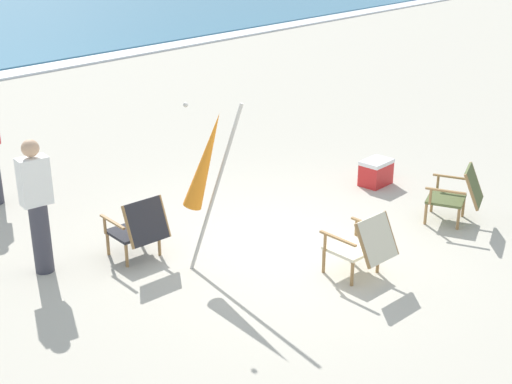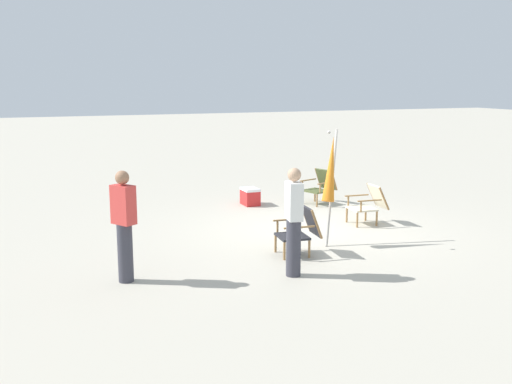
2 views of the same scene
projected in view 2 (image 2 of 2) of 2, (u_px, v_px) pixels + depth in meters
The scene contains 8 objects.
ground_plane at pixel (313, 230), 11.69m from camera, with size 80.00×80.00×0.00m, color #B7AF9E.
beach_chair_far_center at pixel (369, 203), 12.12m from camera, with size 0.63×0.77×0.80m.
beach_chair_mid_center at pixel (321, 185), 14.12m from camera, with size 0.78×0.86×0.81m.
beach_chair_front_right at pixel (301, 229), 9.98m from camera, with size 0.65×0.74×0.81m.
umbrella_furled_orange at pixel (331, 170), 10.47m from camera, with size 0.62×0.57×2.04m.
person_near_chairs at pixel (294, 221), 8.80m from camera, with size 0.37×0.26×1.63m.
person_by_waterline at pixel (124, 225), 8.55m from camera, with size 0.39×0.35×1.63m.
cooler_box at pixel (250, 196), 13.99m from camera, with size 0.49×0.35×0.40m.
Camera 2 is at (-10.11, 5.29, 2.89)m, focal length 42.00 mm.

